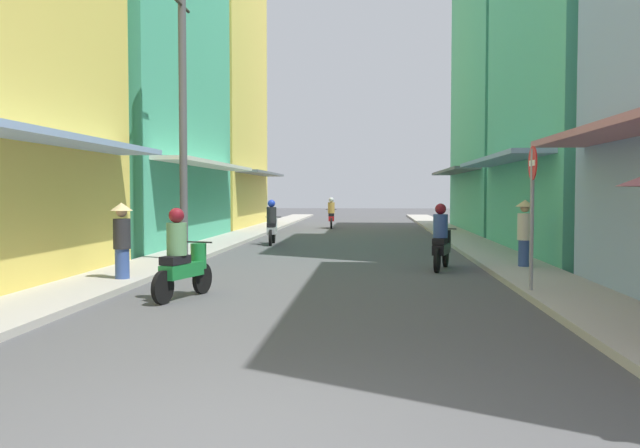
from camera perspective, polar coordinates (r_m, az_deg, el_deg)
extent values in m
plane|color=#4C4C4F|center=(24.46, 2.19, -1.61)|extent=(104.15, 104.15, 0.00)
cube|color=#ADA89E|center=(25.01, -7.91, -1.40)|extent=(1.60, 55.34, 0.12)
cube|color=#ADA89E|center=(24.68, 12.43, -1.49)|extent=(1.60, 55.34, 0.12)
cube|color=#8CA5CC|center=(11.69, -24.61, 7.16)|extent=(1.10, 11.70, 0.12)
cube|color=#4CB28C|center=(25.22, -17.15, 10.39)|extent=(6.00, 11.23, 10.53)
cube|color=silver|center=(23.95, -9.22, 4.97)|extent=(1.10, 10.11, 0.12)
cube|color=#EFD159|center=(36.17, -10.60, 13.78)|extent=(6.00, 9.91, 17.63)
cube|color=slate|center=(34.77, -4.92, 4.28)|extent=(1.10, 8.92, 0.12)
cube|color=#4CB28C|center=(22.33, 24.29, 16.86)|extent=(6.00, 10.02, 14.78)
cube|color=#8CA5CC|center=(20.74, 14.87, 5.27)|extent=(1.10, 9.02, 0.12)
cube|color=#4CB28C|center=(32.68, 17.46, 10.18)|extent=(6.00, 11.15, 12.32)
cube|color=slate|center=(31.81, 11.20, 4.39)|extent=(1.10, 10.03, 0.12)
cylinder|color=black|center=(34.91, 0.94, 0.15)|extent=(0.12, 0.56, 0.56)
cylinder|color=black|center=(33.66, 0.97, 0.05)|extent=(0.12, 0.56, 0.56)
cube|color=red|center=(34.23, 0.96, 0.47)|extent=(0.35, 1.02, 0.24)
cube|color=black|center=(34.02, 0.96, 0.79)|extent=(0.32, 0.58, 0.14)
cylinder|color=red|center=(34.77, 0.94, 0.83)|extent=(0.28, 0.28, 0.45)
cylinder|color=black|center=(34.76, 0.94, 1.24)|extent=(0.55, 0.07, 0.03)
cylinder|color=#BF8C3F|center=(34.06, 0.96, 1.38)|extent=(0.34, 0.34, 0.55)
sphere|color=#B2B2B7|center=(34.05, 0.96, 2.05)|extent=(0.26, 0.26, 0.26)
cylinder|color=black|center=(16.89, 10.57, -2.65)|extent=(0.22, 0.56, 0.56)
cylinder|color=black|center=(15.66, 9.87, -3.06)|extent=(0.22, 0.56, 0.56)
cube|color=black|center=(16.21, 10.21, -2.09)|extent=(0.53, 1.04, 0.24)
cube|color=black|center=(15.99, 10.11, -1.43)|extent=(0.42, 0.61, 0.14)
cylinder|color=black|center=(16.73, 10.52, -1.25)|extent=(0.28, 0.28, 0.45)
cylinder|color=black|center=(16.72, 10.53, -0.40)|extent=(0.54, 0.17, 0.03)
cylinder|color=#334C8C|center=(16.02, 10.14, -0.17)|extent=(0.34, 0.34, 0.55)
sphere|color=maroon|center=(16.01, 10.16, 1.26)|extent=(0.26, 0.26, 0.26)
cylinder|color=black|center=(24.39, -3.93, -0.97)|extent=(0.11, 0.56, 0.56)
cylinder|color=black|center=(23.15, -4.21, -1.17)|extent=(0.11, 0.56, 0.56)
cube|color=#B2B2B7|center=(23.71, -4.08, -0.54)|extent=(0.33, 1.01, 0.24)
cube|color=black|center=(23.50, -4.13, -0.08)|extent=(0.31, 0.57, 0.14)
cylinder|color=#B2B2B7|center=(24.25, -3.96, 0.00)|extent=(0.28, 0.28, 0.45)
cylinder|color=black|center=(24.24, -3.96, 0.59)|extent=(0.55, 0.06, 0.03)
cylinder|color=#262628|center=(23.54, -4.12, 0.77)|extent=(0.34, 0.34, 0.55)
sphere|color=#1E38B7|center=(23.53, -4.12, 1.75)|extent=(0.26, 0.26, 0.26)
cylinder|color=black|center=(12.43, -9.91, -4.55)|extent=(0.24, 0.56, 0.56)
cylinder|color=black|center=(11.39, -13.15, -5.25)|extent=(0.24, 0.56, 0.56)
cube|color=#197233|center=(11.84, -11.60, -3.86)|extent=(0.55, 1.04, 0.24)
cube|color=black|center=(11.65, -12.14, -2.98)|extent=(0.43, 0.62, 0.14)
cylinder|color=#197233|center=(12.28, -10.23, -2.67)|extent=(0.28, 0.28, 0.45)
cylinder|color=black|center=(12.26, -10.24, -1.51)|extent=(0.54, 0.18, 0.03)
cylinder|color=#598C59|center=(11.66, -12.02, -1.25)|extent=(0.34, 0.34, 0.55)
sphere|color=maroon|center=(11.64, -12.04, 0.71)|extent=(0.26, 0.26, 0.26)
cylinder|color=#334C8C|center=(14.03, -16.37, -3.48)|extent=(0.28, 0.28, 0.71)
cylinder|color=#262628|center=(13.97, -16.40, -0.80)|extent=(0.34, 0.34, 0.60)
sphere|color=tan|center=(13.95, -16.43, 1.01)|extent=(0.22, 0.22, 0.22)
cone|color=#D1B77A|center=(13.95, -16.43, 1.42)|extent=(0.44, 0.44, 0.16)
cylinder|color=#334C8C|center=(16.38, 16.89, -2.58)|extent=(0.28, 0.28, 0.73)
cylinder|color=beige|center=(16.34, 16.92, -0.23)|extent=(0.34, 0.34, 0.62)
sphere|color=tan|center=(16.32, 16.94, 1.35)|extent=(0.22, 0.22, 0.22)
cone|color=#D1B77A|center=(16.32, 16.95, 1.70)|extent=(0.44, 0.44, 0.16)
cylinder|color=#4C4C4F|center=(17.58, -11.50, 8.27)|extent=(0.20, 0.20, 7.13)
cylinder|color=#3F382D|center=(18.11, -11.60, 17.65)|extent=(0.08, 1.20, 0.08)
cylinder|color=gray|center=(12.37, 17.46, 0.07)|extent=(0.07, 0.07, 2.60)
cylinder|color=red|center=(12.37, 17.53, 4.93)|extent=(0.02, 0.60, 0.60)
cube|color=white|center=(12.37, 17.53, 4.93)|extent=(0.03, 0.40, 0.10)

